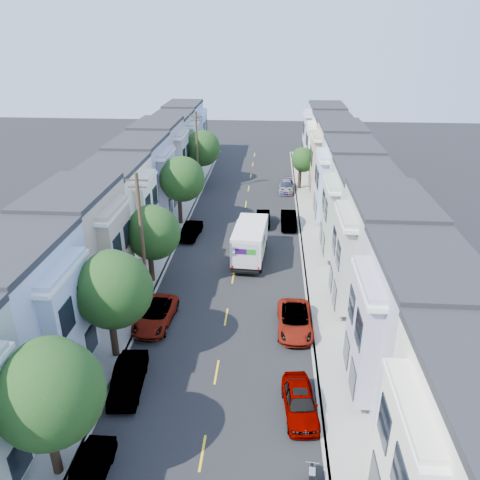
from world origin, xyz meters
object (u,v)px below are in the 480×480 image
object	(u,v)px
parked_right_a	(300,402)
parked_right_d	(286,186)
parked_left_d	(191,231)
tree_far_r	(303,160)
fedex_truck	(250,240)
tree_c	(152,233)
parked_right_c	(289,220)
lead_sedan	(263,219)
tree_a	(48,394)
parked_right_b	(295,321)
tree_e	(202,148)
parked_left_a	(89,473)
parked_left_b	(128,378)
utility_pole_near	(142,239)
utility_pole_far	(197,153)
tree_d	(181,179)
parked_left_c	(155,315)
tree_b	(112,290)

from	to	relation	value
parked_right_a	parked_right_d	distance (m)	38.22
parked_left_d	tree_far_r	bearing A→B (deg)	60.21
tree_far_r	fedex_truck	xyz separation A→B (m)	(-5.66, -20.83, -1.99)
fedex_truck	tree_c	bearing A→B (deg)	-143.85
parked_right_c	parked_right_d	size ratio (longest dim) A/B	1.02
parked_right_c	parked_right_a	bearing A→B (deg)	-90.53
lead_sedan	parked_right_c	bearing A→B (deg)	-10.52
tree_a	parked_right_b	bearing A→B (deg)	47.93
tree_e	parked_left_a	distance (m)	46.07
tree_c	parked_left_b	world-z (taller)	tree_c
utility_pole_near	utility_pole_far	size ratio (longest dim) A/B	1.00
utility_pole_far	parked_right_d	size ratio (longest dim) A/B	2.26
utility_pole_far	parked_right_d	xyz separation A→B (m)	(11.20, 1.28, -4.49)
tree_d	utility_pole_near	world-z (taller)	utility_pole_near
tree_c	parked_right_a	size ratio (longest dim) A/B	1.46
utility_pole_near	utility_pole_far	xyz separation A→B (m)	(0.00, 26.00, 0.00)
tree_d	tree_a	bearing A→B (deg)	-90.00
fedex_truck	parked_left_a	bearing A→B (deg)	-100.84
parked_right_a	parked_right_b	distance (m)	7.76
parked_right_b	parked_left_c	bearing A→B (deg)	179.52
parked_right_c	parked_left_b	bearing A→B (deg)	-111.76
parked_right_a	tree_e	bearing A→B (deg)	99.72
tree_far_r	parked_right_d	xyz separation A→B (m)	(-1.99, -1.09, -3.18)
tree_a	tree_e	xyz separation A→B (m)	(0.00, 45.42, -0.02)
utility_pole_far	parked_left_d	xyz separation A→B (m)	(1.40, -14.04, -4.46)
tree_d	utility_pole_near	distance (m)	15.35
tree_d	parked_left_d	xyz separation A→B (m)	(1.40, -3.39, -4.30)
utility_pole_far	utility_pole_near	bearing A→B (deg)	-90.00
utility_pole_far	fedex_truck	bearing A→B (deg)	-67.80
utility_pole_near	lead_sedan	xyz separation A→B (m)	(8.50, 15.85, -4.48)
tree_c	parked_left_a	distance (m)	19.21
lead_sedan	fedex_truck	bearing A→B (deg)	-98.89
tree_c	utility_pole_far	xyz separation A→B (m)	(0.00, 23.24, 0.73)
utility_pole_far	lead_sedan	bearing A→B (deg)	-50.04
tree_d	parked_left_b	size ratio (longest dim) A/B	1.64
parked_right_a	parked_right_b	bearing A→B (deg)	84.36
tree_c	utility_pole_far	world-z (taller)	utility_pole_far
tree_d	parked_left_b	world-z (taller)	tree_d
tree_c	utility_pole_far	size ratio (longest dim) A/B	0.66
parked_right_a	fedex_truck	bearing A→B (deg)	95.59
utility_pole_far	parked_left_c	bearing A→B (deg)	-87.25
tree_b	tree_far_r	bearing A→B (deg)	69.49
tree_a	parked_right_b	world-z (taller)	tree_a
tree_d	utility_pole_far	xyz separation A→B (m)	(0.00, 10.65, 0.16)
tree_far_r	tree_c	bearing A→B (deg)	-117.26
parked_left_c	parked_right_c	size ratio (longest dim) A/B	1.13
fedex_truck	parked_right_a	xyz separation A→B (m)	(3.67, -18.48, -1.11)
tree_a	parked_left_d	bearing A→B (deg)	87.09
parked_right_c	parked_right_d	distance (m)	11.83
tree_c	tree_d	xyz separation A→B (m)	(0.00, 12.59, 0.57)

